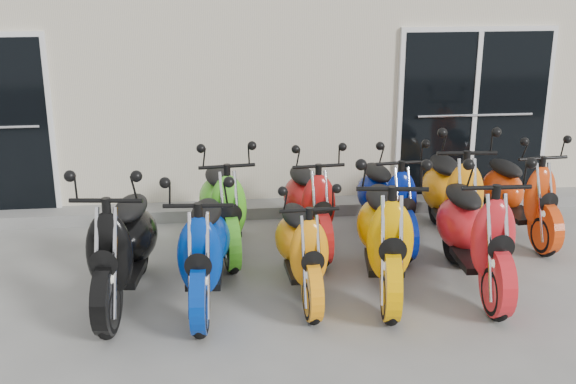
% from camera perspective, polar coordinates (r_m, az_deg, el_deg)
% --- Properties ---
extents(ground, '(80.00, 80.00, 0.00)m').
position_cam_1_polar(ground, '(7.38, 0.55, -6.98)').
color(ground, gray).
rests_on(ground, ground).
extents(building, '(14.00, 6.00, 3.20)m').
position_cam_1_polar(building, '(11.96, -2.65, 10.69)').
color(building, beige).
rests_on(building, ground).
extents(front_step, '(14.00, 0.40, 0.15)m').
position_cam_1_polar(front_step, '(9.21, -1.04, -1.29)').
color(front_step, gray).
rests_on(front_step, ground).
extents(door_left, '(1.07, 0.08, 2.22)m').
position_cam_1_polar(door_left, '(9.30, -21.30, 5.24)').
color(door_left, black).
rests_on(door_left, front_step).
extents(door_right, '(2.02, 0.08, 2.22)m').
position_cam_1_polar(door_right, '(9.64, 14.49, 6.32)').
color(door_right, black).
rests_on(door_right, front_step).
extents(scooter_front_black, '(0.95, 2.03, 1.44)m').
position_cam_1_polar(scooter_front_black, '(6.83, -13.02, -3.00)').
color(scooter_front_black, black).
rests_on(scooter_front_black, ground).
extents(scooter_front_blue, '(0.83, 1.93, 1.39)m').
position_cam_1_polar(scooter_front_blue, '(6.70, -6.67, -3.34)').
color(scooter_front_blue, '#032D9B').
rests_on(scooter_front_blue, ground).
extents(scooter_front_orange_a, '(0.67, 1.71, 1.25)m').
position_cam_1_polar(scooter_front_orange_a, '(6.84, 1.08, -3.40)').
color(scooter_front_orange_a, orange).
rests_on(scooter_front_orange_a, ground).
extents(scooter_front_orange_b, '(1.01, 2.08, 1.47)m').
position_cam_1_polar(scooter_front_orange_b, '(6.96, 7.68, -2.18)').
color(scooter_front_orange_b, '#F8A900').
rests_on(scooter_front_orange_b, ground).
extents(scooter_front_red, '(0.80, 2.01, 1.46)m').
position_cam_1_polar(scooter_front_red, '(7.19, 14.65, -1.98)').
color(scooter_front_red, red).
rests_on(scooter_front_red, ground).
extents(scooter_back_green, '(0.85, 1.89, 1.35)m').
position_cam_1_polar(scooter_back_green, '(7.91, -5.19, -0.06)').
color(scooter_back_green, '#4CBE24').
rests_on(scooter_back_green, ground).
extents(scooter_back_red, '(0.78, 1.80, 1.30)m').
position_cam_1_polar(scooter_back_red, '(8.03, 1.72, 0.09)').
color(scooter_back_red, '#AD1514').
rests_on(scooter_back_red, ground).
extents(scooter_back_blue, '(0.78, 1.82, 1.31)m').
position_cam_1_polar(scooter_back_blue, '(8.19, 7.86, 0.33)').
color(scooter_back_blue, navy).
rests_on(scooter_back_blue, ground).
extents(scooter_back_yellow, '(0.88, 2.04, 1.47)m').
position_cam_1_polar(scooter_back_yellow, '(8.28, 12.91, 0.80)').
color(scooter_back_yellow, orange).
rests_on(scooter_back_yellow, ground).
extents(scooter_back_extra, '(0.78, 1.82, 1.31)m').
position_cam_1_polar(scooter_back_extra, '(8.72, 17.92, 0.69)').
color(scooter_back_extra, red).
rests_on(scooter_back_extra, ground).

